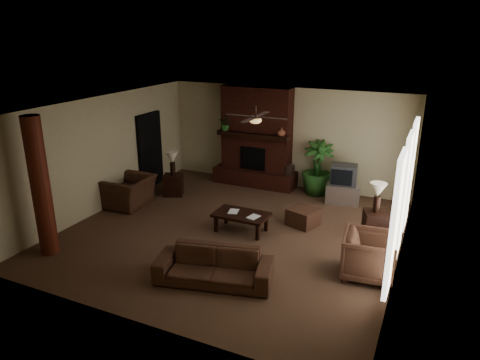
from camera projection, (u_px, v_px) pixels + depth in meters
The scene contains 23 objects.
room_shell at pixel (232, 172), 9.39m from camera, with size 7.00×7.00×7.00m.
fireplace at pixel (256, 145), 12.56m from camera, with size 2.40×0.70×2.80m.
windows at pixel (403, 196), 8.22m from camera, with size 0.08×3.65×2.35m.
log_column at pixel (41, 187), 8.50m from camera, with size 0.36×0.36×2.80m, color maroon.
doorway at pixel (150, 150), 12.42m from camera, with size 0.10×1.00×2.10m, color black.
ceiling_fan at pixel (255, 119), 9.13m from camera, with size 1.35×1.35×0.37m.
sofa at pixel (214, 261), 7.80m from camera, with size 2.06×0.60×0.81m, color #462B1E.
armchair_left at pixel (129, 187), 11.16m from camera, with size 1.16×0.75×1.01m, color #462B1E.
armchair_right at pixel (369, 254), 7.93m from camera, with size 0.90×0.84×0.93m, color #462B1E.
coffee_table at pixel (241, 216), 9.76m from camera, with size 1.20×0.70×0.43m.
ottoman at pixel (303, 217), 10.14m from camera, with size 0.60×0.60×0.40m, color #462B1E.
tv_stand at pixel (342, 194), 11.43m from camera, with size 0.85×0.50×0.50m, color silver.
tv at pixel (344, 175), 11.27m from camera, with size 0.71×0.60×0.52m.
floor_vase at pixel (288, 175), 12.33m from camera, with size 0.34×0.34×0.77m.
floor_plant at pixel (317, 179), 12.01m from camera, with size 0.82×1.47×0.82m, color #2A5A24.
side_table_left at pixel (173, 185), 11.99m from camera, with size 0.50×0.50×0.55m, color black.
lamp_left at pixel (172, 159), 11.81m from camera, with size 0.39×0.39×0.65m.
side_table_right at pixel (375, 224), 9.61m from camera, with size 0.50×0.50×0.55m, color black.
lamp_right at pixel (378, 192), 9.40m from camera, with size 0.44×0.44×0.65m.
mantel_plant at pixel (226, 125), 12.45m from camera, with size 0.38×0.42×0.33m, color #2A5A24.
mantel_vase at pixel (281, 132), 11.84m from camera, with size 0.22×0.23×0.22m, color #96543C.
book_a at pixel (229, 206), 9.79m from camera, with size 0.22×0.03×0.29m, color #999999.
book_b at pixel (249, 210), 9.54m from camera, with size 0.21×0.02×0.29m, color #999999.
Camera 1 is at (3.90, -8.05, 4.30)m, focal length 33.01 mm.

